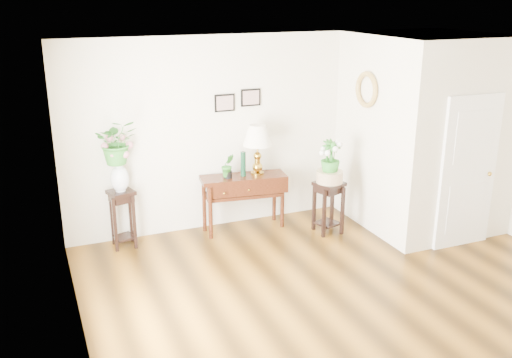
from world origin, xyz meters
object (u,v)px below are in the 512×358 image
table_lamp (257,151)px  plant_stand_a (123,219)px  plant_stand_b (328,207)px  console_table (244,203)px

table_lamp → plant_stand_a: size_ratio=0.91×
plant_stand_b → console_table: bearing=152.3°
console_table → plant_stand_a: 1.75m
console_table → plant_stand_a: (-1.75, 0.06, -0.01)m
console_table → plant_stand_b: size_ratio=1.62×
console_table → plant_stand_b: console_table is taller
table_lamp → plant_stand_a: 2.11m
plant_stand_a → plant_stand_b: (2.84, -0.63, -0.02)m
table_lamp → plant_stand_a: table_lamp is taller
table_lamp → plant_stand_b: 1.31m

